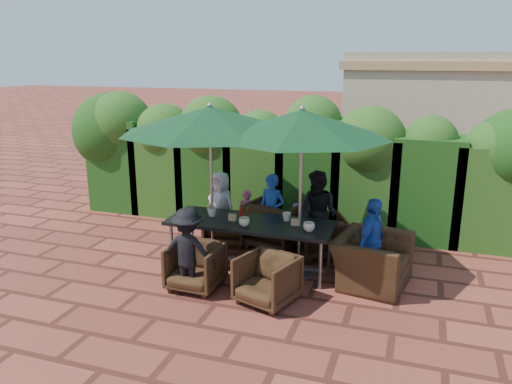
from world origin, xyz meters
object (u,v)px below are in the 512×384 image
(chair_far_mid, at_px, (274,222))
(chair_near_right, at_px, (267,277))
(umbrella_right, at_px, (302,124))
(chair_far_right, at_px, (323,234))
(umbrella_left, at_px, (210,120))
(chair_end_right, at_px, (372,253))
(chair_far_left, at_px, (227,222))
(dining_table, at_px, (250,226))
(chair_near_left, at_px, (195,264))

(chair_far_mid, xyz_separation_m, chair_near_right, (0.48, -1.95, -0.08))
(umbrella_right, bearing_deg, chair_far_right, 77.27)
(umbrella_left, distance_m, chair_end_right, 2.97)
(umbrella_right, xyz_separation_m, chair_far_left, (-1.49, 0.90, -1.85))
(dining_table, xyz_separation_m, umbrella_left, (-0.63, 0.04, 1.54))
(umbrella_right, height_order, chair_far_left, umbrella_right)
(chair_far_left, bearing_deg, chair_far_right, 169.47)
(umbrella_left, relative_size, chair_near_left, 3.80)
(chair_far_left, bearing_deg, chair_near_left, 89.94)
(umbrella_right, distance_m, chair_near_left, 2.41)
(chair_near_right, bearing_deg, umbrella_left, 158.34)
(chair_far_right, distance_m, chair_near_right, 1.84)
(umbrella_left, distance_m, chair_far_left, 2.06)
(chair_far_mid, bearing_deg, umbrella_left, 66.35)
(umbrella_right, distance_m, chair_far_right, 2.04)
(dining_table, height_order, chair_end_right, chair_end_right)
(chair_near_left, bearing_deg, chair_near_right, -2.82)
(chair_far_left, height_order, chair_end_right, chair_end_right)
(umbrella_left, distance_m, chair_near_left, 2.07)
(umbrella_right, relative_size, chair_far_mid, 2.85)
(chair_far_left, relative_size, chair_far_right, 1.01)
(dining_table, distance_m, chair_far_right, 1.30)
(dining_table, relative_size, chair_near_right, 3.51)
(chair_far_mid, relative_size, chair_near_right, 1.23)
(chair_far_left, relative_size, chair_far_mid, 0.84)
(dining_table, relative_size, chair_near_left, 3.54)
(chair_far_left, relative_size, chair_near_left, 1.04)
(chair_end_right, bearing_deg, chair_near_left, 121.42)
(umbrella_right, distance_m, chair_far_mid, 2.13)
(dining_table, distance_m, chair_end_right, 1.79)
(dining_table, height_order, chair_near_right, dining_table)
(dining_table, bearing_deg, chair_near_left, -120.32)
(chair_far_left, xyz_separation_m, chair_far_right, (1.67, -0.07, -0.00))
(umbrella_right, bearing_deg, dining_table, -177.44)
(chair_near_left, height_order, chair_near_right, chair_near_right)
(chair_far_right, bearing_deg, umbrella_right, 53.02)
(chair_near_right, bearing_deg, chair_far_right, 96.66)
(dining_table, relative_size, chair_far_right, 3.43)
(dining_table, relative_size, umbrella_right, 1.00)
(chair_near_left, bearing_deg, chair_far_right, 52.35)
(chair_far_right, xyz_separation_m, chair_near_left, (-1.42, -1.71, -0.01))
(chair_far_mid, distance_m, chair_near_right, 2.01)
(chair_end_right, bearing_deg, umbrella_right, 100.38)
(dining_table, xyz_separation_m, chair_far_right, (0.92, 0.86, -0.32))
(umbrella_left, bearing_deg, chair_near_left, -82.06)
(chair_far_right, bearing_deg, chair_near_right, 54.27)
(chair_far_mid, bearing_deg, chair_far_left, 17.53)
(chair_end_right, bearing_deg, chair_far_mid, 70.38)
(dining_table, xyz_separation_m, chair_far_mid, (0.08, 1.01, -0.25))
(chair_far_mid, bearing_deg, chair_end_right, 162.79)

